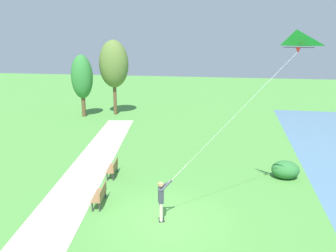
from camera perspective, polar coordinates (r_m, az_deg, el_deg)
name	(u,v)px	position (r m, az deg, el deg)	size (l,w,h in m)	color
ground_plane	(166,220)	(15.23, -0.37, -15.18)	(120.00, 120.00, 0.00)	#4C8E3D
walkway_path	(74,191)	(18.50, -15.16, -10.19)	(2.40, 32.00, 0.02)	#ADA393
person_kite_flyer	(161,198)	(14.73, -1.08, -11.66)	(0.63, 0.50, 1.83)	#232328
flying_kite	(295,42)	(14.53, 20.13, 12.75)	(5.34, 1.90, 6.01)	green
park_bench_near_walkway	(100,194)	(16.57, -11.04, -10.95)	(0.70, 1.55, 0.88)	olive
park_bench_far_walkway	(113,167)	(19.74, -8.96, -6.73)	(0.70, 1.55, 0.88)	olive
tree_treeline_left	(82,77)	(35.29, -13.94, 7.76)	(2.12, 1.95, 6.10)	brown
tree_treeline_right	(114,64)	(35.59, -8.90, 9.98)	(2.96, 2.58, 7.49)	brown
lakeside_shrub	(285,170)	(20.28, 18.71, -6.81)	(1.50, 1.24, 0.99)	#2D7033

